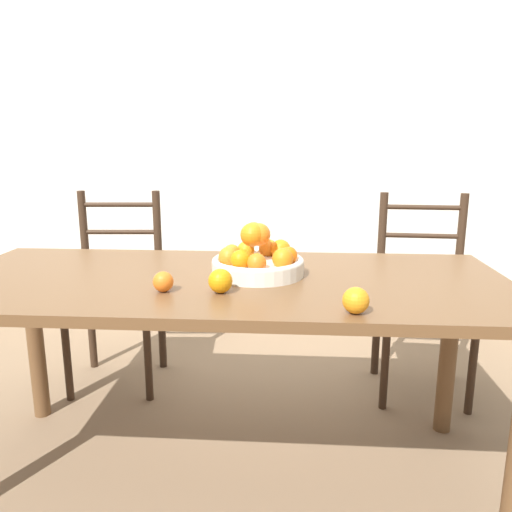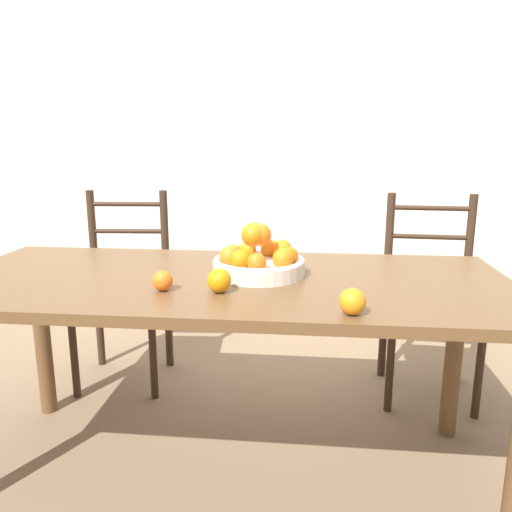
% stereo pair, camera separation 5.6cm
% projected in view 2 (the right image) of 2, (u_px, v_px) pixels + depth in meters
% --- Properties ---
extents(ground_plane, '(12.00, 12.00, 0.00)m').
position_uv_depth(ground_plane, '(228.00, 469.00, 1.88)').
color(ground_plane, '#7F664C').
extents(wall_back, '(8.00, 0.06, 2.60)m').
position_uv_depth(wall_back, '(263.00, 125.00, 2.99)').
color(wall_back, silver).
rests_on(wall_back, ground_plane).
extents(dining_table, '(1.93, 0.83, 0.75)m').
position_uv_depth(dining_table, '(226.00, 303.00, 1.73)').
color(dining_table, brown).
rests_on(dining_table, ground_plane).
extents(fruit_bowl, '(0.32, 0.32, 0.19)m').
position_uv_depth(fruit_bowl, '(259.00, 259.00, 1.73)').
color(fruit_bowl, silver).
rests_on(fruit_bowl, dining_table).
extents(orange_loose_0, '(0.06, 0.06, 0.06)m').
position_uv_depth(orange_loose_0, '(163.00, 281.00, 1.55)').
color(orange_loose_0, orange).
rests_on(orange_loose_0, dining_table).
extents(orange_loose_1, '(0.07, 0.07, 0.07)m').
position_uv_depth(orange_loose_1, '(352.00, 302.00, 1.33)').
color(orange_loose_1, orange).
rests_on(orange_loose_1, dining_table).
extents(orange_loose_2, '(0.08, 0.08, 0.08)m').
position_uv_depth(orange_loose_2, '(219.00, 281.00, 1.53)').
color(orange_loose_2, orange).
rests_on(orange_loose_2, dining_table).
extents(chair_left, '(0.45, 0.43, 0.96)m').
position_uv_depth(chair_left, '(124.00, 291.00, 2.53)').
color(chair_left, '#382619').
rests_on(chair_left, ground_plane).
extents(chair_right, '(0.44, 0.42, 0.96)m').
position_uv_depth(chair_right, '(430.00, 301.00, 2.37)').
color(chair_right, '#382619').
rests_on(chair_right, ground_plane).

